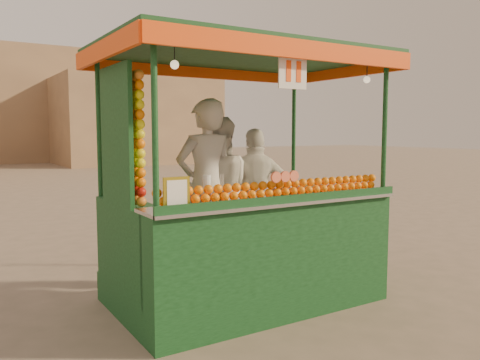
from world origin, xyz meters
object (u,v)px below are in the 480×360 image
juice_cart (243,224)px  vendor_right (256,195)px  vendor_middle (217,192)px  vendor_left (206,187)px

juice_cart → vendor_right: (0.50, 0.49, 0.23)m
vendor_middle → vendor_right: (0.53, -0.02, -0.06)m
vendor_right → vendor_left: bearing=32.4°
juice_cart → vendor_right: size_ratio=1.90×
vendor_right → vendor_middle: bearing=18.0°
juice_cart → vendor_left: size_ratio=1.59×
juice_cart → vendor_middle: juice_cart is taller
vendor_middle → vendor_left: bearing=59.5°
vendor_left → vendor_middle: size_ratio=1.11×
juice_cart → vendor_left: juice_cart is taller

